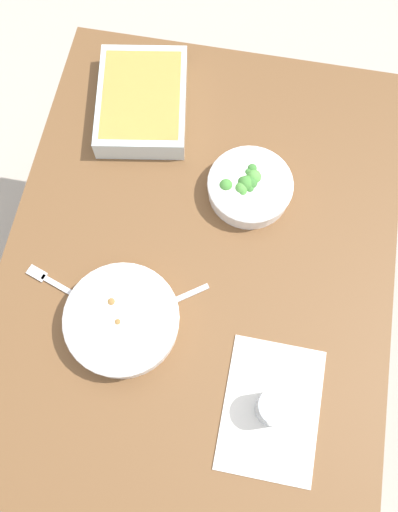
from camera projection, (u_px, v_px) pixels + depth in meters
The scene contains 9 objects.
ground_plane at pixel (199, 325), 1.92m from camera, with size 6.00×6.00×0.00m, color #B2A899.
dining_table at pixel (199, 268), 1.31m from camera, with size 1.20×0.90×0.74m.
placemat at pixel (271, 409), 1.11m from camera, with size 0.28×0.20×0.00m, color silver.
stew_bowl at pixel (122, 320), 1.15m from camera, with size 0.25×0.25×0.06m.
broccoli_bowl at pixel (249, 187), 1.26m from camera, with size 0.20×0.20×0.07m.
baking_dish at pixel (142, 100), 1.34m from camera, with size 0.33×0.27×0.06m.
drink_cup at pixel (274, 408), 1.08m from camera, with size 0.07×0.07×0.08m.
spoon_by_stew at pixel (162, 306), 1.18m from camera, with size 0.12×0.15×0.01m.
fork_on_table at pixel (56, 284), 1.20m from camera, with size 0.07×0.17×0.01m.
Camera 1 is at (-0.41, -0.08, 1.90)m, focal length 37.21 mm.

